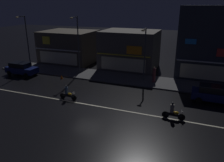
# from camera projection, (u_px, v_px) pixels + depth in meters

# --- Properties ---
(ground_plane) EXTENTS (140.00, 140.00, 0.00)m
(ground_plane) POSITION_uv_depth(u_px,v_px,m) (86.00, 104.00, 21.21)
(ground_plane) COLOR black
(lane_divider_stripe) EXTENTS (33.09, 0.16, 0.01)m
(lane_divider_stripe) POSITION_uv_depth(u_px,v_px,m) (86.00, 104.00, 21.21)
(lane_divider_stripe) COLOR beige
(lane_divider_stripe) RESTS_ON ground
(sidewalk_far) EXTENTS (34.83, 4.33, 0.14)m
(sidewalk_far) POSITION_uv_depth(u_px,v_px,m) (117.00, 78.00, 28.80)
(sidewalk_far) COLOR #4C4C4F
(sidewalk_far) RESTS_ON ground
(storefront_left_block) EXTENTS (7.17, 6.77, 8.98)m
(storefront_left_block) POSITION_uv_depth(u_px,v_px,m) (208.00, 42.00, 28.60)
(storefront_left_block) COLOR #2D333D
(storefront_left_block) RESTS_ON ground
(storefront_center_block) EXTENTS (7.94, 6.55, 5.53)m
(storefront_center_block) POSITION_uv_depth(u_px,v_px,m) (130.00, 50.00, 32.64)
(storefront_center_block) COLOR #56514C
(storefront_center_block) RESTS_ON ground
(storefront_right_block) EXTENTS (8.25, 7.05, 5.04)m
(storefront_right_block) POSITION_uv_depth(u_px,v_px,m) (70.00, 46.00, 36.52)
(storefront_right_block) COLOR #4C443A
(storefront_right_block) RESTS_ON ground
(streetlamp_west) EXTENTS (0.44, 1.64, 7.51)m
(streetlamp_west) POSITION_uv_depth(u_px,v_px,m) (26.00, 39.00, 30.95)
(streetlamp_west) COLOR #47494C
(streetlamp_west) RESTS_ON sidewalk_far
(streetlamp_mid) EXTENTS (0.44, 1.64, 7.53)m
(streetlamp_mid) POSITION_uv_depth(u_px,v_px,m) (77.00, 41.00, 29.20)
(streetlamp_mid) COLOR #47494C
(streetlamp_mid) RESTS_ON sidewalk_far
(streetlamp_east) EXTENTS (0.44, 1.64, 6.40)m
(streetlamp_east) POSITION_uv_depth(u_px,v_px,m) (144.00, 50.00, 26.12)
(streetlamp_east) COLOR #47494C
(streetlamp_east) RESTS_ON sidewalk_far
(pedestrian_on_sidewalk) EXTENTS (0.37, 0.37, 1.90)m
(pedestrian_on_sidewalk) POSITION_uv_depth(u_px,v_px,m) (154.00, 75.00, 26.68)
(pedestrian_on_sidewalk) COLOR brown
(pedestrian_on_sidewalk) RESTS_ON sidewalk_far
(parked_car_near_kerb) EXTENTS (4.30, 1.98, 1.67)m
(parked_car_near_kerb) POSITION_uv_depth(u_px,v_px,m) (21.00, 68.00, 29.99)
(parked_car_near_kerb) COLOR navy
(parked_car_near_kerb) RESTS_ON ground
(parked_car_trailing) EXTENTS (4.30, 1.98, 1.67)m
(parked_car_trailing) POSITION_uv_depth(u_px,v_px,m) (214.00, 94.00, 21.46)
(parked_car_trailing) COLOR navy
(parked_car_trailing) RESTS_ON ground
(motorcycle_lead) EXTENTS (1.90, 0.60, 1.52)m
(motorcycle_lead) POSITION_uv_depth(u_px,v_px,m) (68.00, 93.00, 22.13)
(motorcycle_lead) COLOR black
(motorcycle_lead) RESTS_ON ground
(motorcycle_following) EXTENTS (1.90, 0.60, 1.52)m
(motorcycle_following) POSITION_uv_depth(u_px,v_px,m) (173.00, 112.00, 18.29)
(motorcycle_following) COLOR black
(motorcycle_following) RESTS_ON ground
(traffic_cone) EXTENTS (0.36, 0.36, 0.55)m
(traffic_cone) POSITION_uv_depth(u_px,v_px,m) (62.00, 77.00, 28.46)
(traffic_cone) COLOR orange
(traffic_cone) RESTS_ON ground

